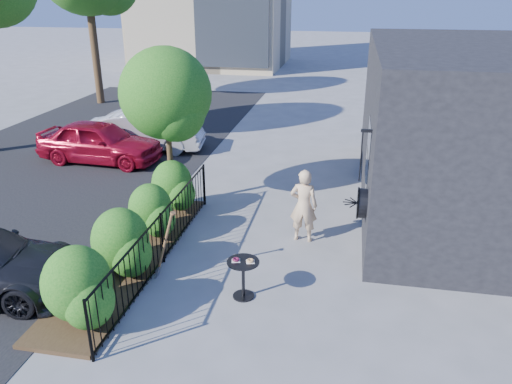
% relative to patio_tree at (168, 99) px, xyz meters
% --- Properties ---
extents(ground, '(120.00, 120.00, 0.00)m').
position_rel_patio_tree_xyz_m(ground, '(2.24, -2.76, -2.76)').
color(ground, gray).
rests_on(ground, ground).
extents(shop_building, '(6.22, 9.00, 4.00)m').
position_rel_patio_tree_xyz_m(shop_building, '(7.73, 1.74, -0.76)').
color(shop_building, black).
rests_on(shop_building, ground).
extents(fence, '(0.05, 6.05, 1.10)m').
position_rel_patio_tree_xyz_m(fence, '(0.74, -2.76, -2.20)').
color(fence, black).
rests_on(fence, ground).
extents(planting_bed, '(1.30, 6.00, 0.08)m').
position_rel_patio_tree_xyz_m(planting_bed, '(0.04, -2.76, -2.72)').
color(planting_bed, '#382616').
rests_on(planting_bed, ground).
extents(shrubs, '(1.10, 5.60, 1.24)m').
position_rel_patio_tree_xyz_m(shrubs, '(0.14, -2.66, -2.06)').
color(shrubs, '#145A15').
rests_on(shrubs, ground).
extents(patio_tree, '(2.20, 2.20, 3.94)m').
position_rel_patio_tree_xyz_m(patio_tree, '(0.00, 0.00, 0.00)').
color(patio_tree, '#3F2B19').
rests_on(patio_tree, ground).
extents(street, '(9.00, 30.00, 0.01)m').
position_rel_patio_tree_xyz_m(street, '(-4.76, 0.24, -2.76)').
color(street, black).
rests_on(street, ground).
extents(cafe_table, '(0.59, 0.59, 0.79)m').
position_rel_patio_tree_xyz_m(cafe_table, '(2.60, -3.66, -2.25)').
color(cafe_table, black).
rests_on(cafe_table, ground).
extents(woman, '(0.63, 0.43, 1.66)m').
position_rel_patio_tree_xyz_m(woman, '(3.43, -1.24, -1.93)').
color(woman, beige).
rests_on(woman, ground).
extents(shovel, '(0.49, 0.19, 1.45)m').
position_rel_patio_tree_xyz_m(shovel, '(0.98, -3.30, -2.13)').
color(shovel, brown).
rests_on(shovel, ground).
extents(car_red, '(4.05, 1.83, 1.35)m').
position_rel_patio_tree_xyz_m(car_red, '(-3.51, 2.94, -2.09)').
color(car_red, maroon).
rests_on(car_red, ground).
extents(car_silver, '(4.18, 1.94, 1.33)m').
position_rel_patio_tree_xyz_m(car_silver, '(-2.62, 4.43, -2.10)').
color(car_silver, silver).
rests_on(car_silver, ground).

